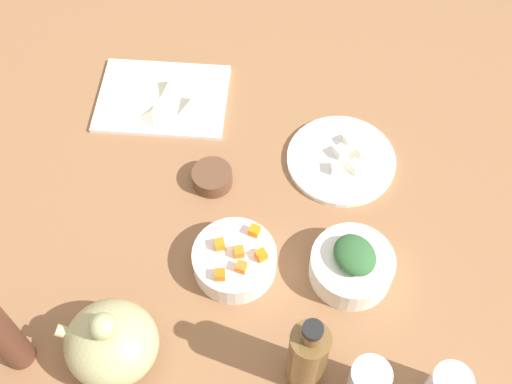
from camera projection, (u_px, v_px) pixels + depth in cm
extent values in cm
cube|color=#8D613E|center=(256.00, 210.00, 130.20)|extent=(190.00, 190.00, 3.00)
cube|color=white|center=(163.00, 98.00, 143.38)|extent=(29.65, 22.87, 1.00)
cylinder|color=white|center=(341.00, 160.00, 134.21)|extent=(22.43, 22.43, 1.20)
cylinder|color=white|center=(351.00, 267.00, 118.57)|extent=(15.30, 15.30, 5.66)
cylinder|color=white|center=(235.00, 260.00, 119.57)|extent=(15.46, 15.46, 5.09)
cylinder|color=brown|center=(212.00, 177.00, 130.50)|extent=(8.09, 8.09, 3.45)
ellipsoid|color=tan|center=(112.00, 343.00, 107.63)|extent=(15.70, 15.26, 11.68)
sphere|color=#A6B37A|center=(103.00, 326.00, 101.24)|extent=(4.40, 4.40, 4.40)
cylinder|color=tan|center=(71.00, 334.00, 106.97)|extent=(5.38, 2.00, 3.93)
cylinder|color=brown|center=(307.00, 358.00, 103.54)|extent=(6.38, 6.38, 17.13)
cylinder|color=brown|center=(312.00, 335.00, 95.08)|extent=(2.87, 2.87, 3.00)
cylinder|color=black|center=(313.00, 330.00, 93.31)|extent=(3.19, 3.19, 1.20)
cylinder|color=#542E20|center=(2.00, 335.00, 103.91)|extent=(5.02, 5.02, 20.31)
cylinder|color=white|center=(368.00, 383.00, 105.13)|extent=(6.58, 6.58, 9.60)
cube|color=orange|center=(220.00, 275.00, 114.20)|extent=(2.12, 2.12, 1.80)
cube|color=orange|center=(254.00, 231.00, 119.00)|extent=(2.23, 2.23, 1.80)
cube|color=orange|center=(240.00, 267.00, 115.02)|extent=(2.07, 2.07, 1.80)
cube|color=orange|center=(220.00, 244.00, 117.46)|extent=(2.34, 2.34, 1.80)
cube|color=orange|center=(239.00, 252.00, 116.64)|extent=(2.30, 2.30, 1.80)
cube|color=orange|center=(261.00, 255.00, 116.29)|extent=(2.53, 2.53, 1.80)
ellipsoid|color=#306031|center=(355.00, 255.00, 114.68)|extent=(10.79, 11.09, 3.58)
cube|color=white|center=(355.00, 167.00, 131.18)|extent=(3.09, 3.09, 2.20)
cube|color=white|center=(340.00, 152.00, 133.26)|extent=(3.11, 3.11, 2.20)
cube|color=white|center=(349.00, 140.00, 134.88)|extent=(3.09, 3.09, 2.20)
cube|color=white|center=(336.00, 168.00, 131.09)|extent=(2.62, 2.62, 2.20)
cube|color=#F1EACD|center=(363.00, 154.00, 132.95)|extent=(2.98, 2.98, 2.20)
pyramid|color=beige|center=(153.00, 113.00, 138.86)|extent=(5.99, 6.10, 2.42)
pyramid|color=beige|center=(169.00, 85.00, 143.06)|extent=(6.78, 6.82, 2.51)
pyramid|color=beige|center=(191.00, 103.00, 140.19)|extent=(7.92, 7.97, 2.63)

